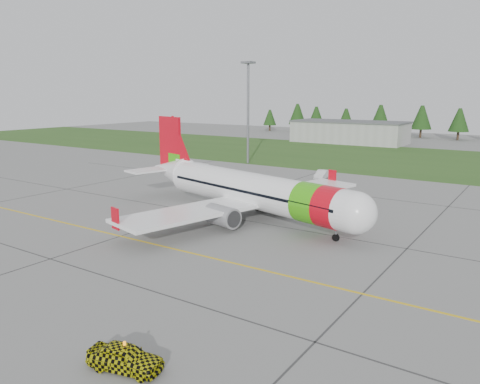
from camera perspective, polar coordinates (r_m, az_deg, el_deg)
The scene contains 9 objects.
ground at distance 33.43m, azimuth -7.04°, elevation -13.00°, with size 320.00×320.00×0.00m, color gray.
aircraft at distance 53.79m, azimuth 1.14°, elevation 0.22°, with size 35.76×33.63×11.01m.
follow_me_car at distance 25.58m, azimuth -13.97°, elevation -16.39°, with size 1.64×1.39×4.07m, color #D0D00B.
service_van at distance 79.65m, azimuth 9.99°, elevation 3.21°, with size 1.61×1.52×4.62m, color silver.
grass_strip at distance 107.62m, azimuth 22.77°, elevation 3.43°, with size 320.00×50.00×0.03m, color #30561E.
taxi_guideline at distance 39.32m, azimuth 0.67°, elevation -8.99°, with size 120.00×0.25×0.02m, color gold.
hangar_west at distance 142.35m, azimuth 13.17°, elevation 7.08°, with size 32.00×14.00×6.00m, color #A8A8A3.
floodlight_mast at distance 96.20m, azimuth 0.99°, elevation 9.44°, with size 0.50×0.50×20.00m, color slate.
treeline at distance 162.30m, azimuth 26.85°, elevation 7.38°, with size 160.00×8.00×10.00m, color #1C3F14, non-canonical shape.
Camera 1 is at (20.05, -22.81, 13.97)m, focal length 35.00 mm.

